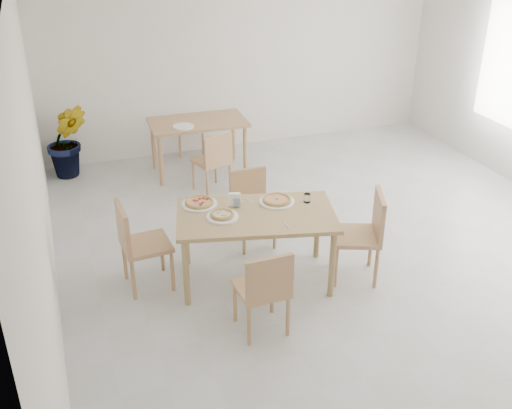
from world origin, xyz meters
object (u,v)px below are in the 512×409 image
object	(u,v)px
tumbler_b	(236,202)
plate_empty	(183,126)
plate_pepperoni	(199,204)
pizza_margherita	(277,200)
second_table	(198,128)
chair_west	(137,240)
pizza_pepperoni	(199,202)
chair_south	(265,287)
napkin_holder	(235,200)
plate_margherita	(277,202)
chair_back_n	(190,122)
potted_plant	(67,141)
chair_back_s	(214,159)
main_table	(256,221)
plate_mushroom	(222,217)
tumbler_a	(307,198)
chair_north	(251,202)
pizza_mushroom	(222,215)

from	to	relation	value
tumbler_b	plate_empty	distance (m)	2.43
plate_empty	plate_pepperoni	bearing A→B (deg)	-99.47
plate_pepperoni	pizza_margherita	distance (m)	0.77
second_table	tumbler_b	bearing A→B (deg)	-94.16
chair_west	pizza_pepperoni	distance (m)	0.71
chair_south	napkin_holder	world-z (taller)	napkin_holder
plate_margherita	pizza_pepperoni	size ratio (longest dim) A/B	0.99
pizza_pepperoni	chair_back_n	world-z (taller)	pizza_pepperoni
pizza_margherita	potted_plant	size ratio (longest dim) A/B	0.37
chair_south	chair_back_s	distance (m)	2.94
main_table	plate_mushroom	xyz separation A→B (m)	(-0.33, 0.03, 0.09)
chair_west	tumbler_a	distance (m)	1.71
pizza_margherita	plate_empty	distance (m)	2.51
chair_north	pizza_mushroom	xyz separation A→B (m)	(-0.54, -0.72, 0.30)
plate_mushroom	chair_north	bearing A→B (deg)	53.16
pizza_margherita	plate_mushroom	bearing A→B (deg)	-168.49
plate_margherita	tumbler_b	distance (m)	0.41
chair_back_s	plate_empty	size ratio (longest dim) A/B	2.98
chair_south	chair_north	size ratio (longest dim) A/B	1.02
pizza_mushroom	napkin_holder	bearing A→B (deg)	45.52
plate_mushroom	chair_back_n	size ratio (longest dim) A/B	0.38
tumbler_a	pizza_margherita	bearing A→B (deg)	162.46
pizza_margherita	chair_back_s	distance (m)	1.96
pizza_mushroom	tumbler_b	bearing A→B (deg)	41.87
chair_back_n	plate_empty	bearing A→B (deg)	-97.46
chair_west	napkin_holder	distance (m)	1.02
tumbler_a	second_table	distance (m)	2.79
pizza_margherita	tumbler_a	bearing A→B (deg)	-17.54
pizza_pepperoni	chair_back_n	xyz separation A→B (m)	(0.69, 3.24, -0.32)
pizza_margherita	napkin_holder	size ratio (longest dim) A/B	2.68
chair_west	chair_north	bearing A→B (deg)	-73.64
chair_back_s	plate_empty	bearing A→B (deg)	-80.88
pizza_mushroom	plate_empty	world-z (taller)	pizza_mushroom
main_table	pizza_mushroom	bearing A→B (deg)	-171.40
plate_empty	chair_back_s	bearing A→B (deg)	-64.92
chair_west	plate_mushroom	world-z (taller)	chair_west
plate_pepperoni	potted_plant	world-z (taller)	potted_plant
plate_pepperoni	tumbler_b	xyz separation A→B (m)	(0.34, -0.15, 0.04)
pizza_margherita	pizza_pepperoni	world-z (taller)	same
main_table	plate_mushroom	distance (m)	0.34
second_table	chair_back_s	xyz separation A→B (m)	(0.02, -0.73, -0.18)
chair_back_n	potted_plant	distance (m)	1.81
pizza_pepperoni	plate_empty	world-z (taller)	pizza_pepperoni
chair_south	chair_back_n	distance (m)	4.45
chair_west	plate_empty	bearing A→B (deg)	-27.35
pizza_mushroom	chair_back_n	world-z (taller)	pizza_mushroom
chair_back_s	potted_plant	xyz separation A→B (m)	(-1.73, 1.19, 0.04)
second_table	chair_back_n	distance (m)	0.81
main_table	pizza_margherita	size ratio (longest dim) A/B	4.45
plate_margherita	second_table	world-z (taller)	plate_margherita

